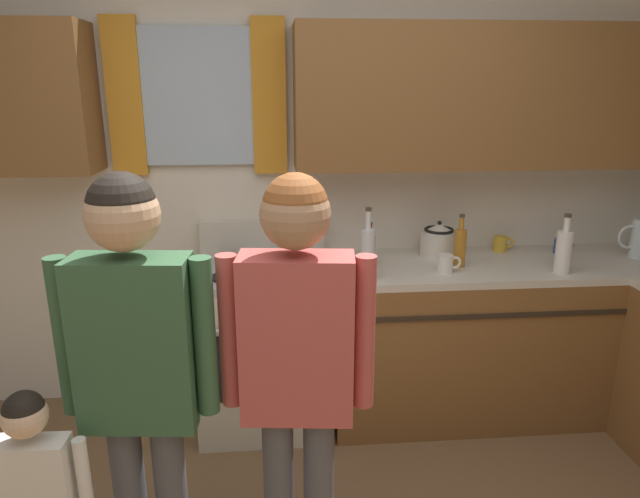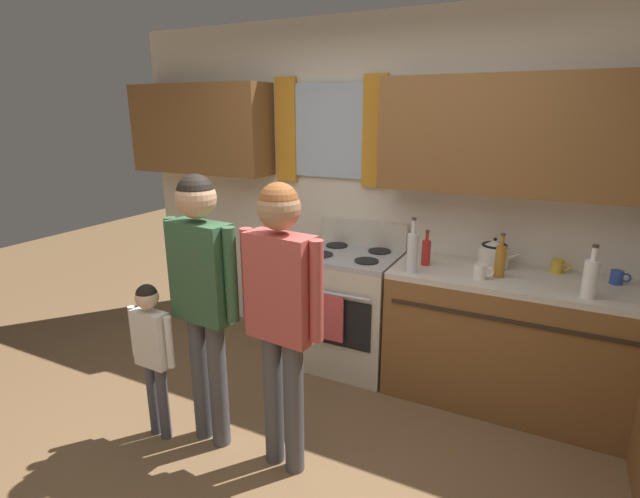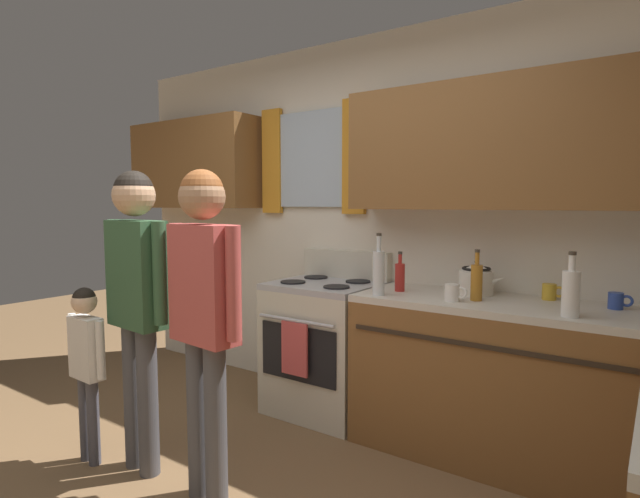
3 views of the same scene
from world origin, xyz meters
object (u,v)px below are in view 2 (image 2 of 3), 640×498
at_px(mug_ceramic_white, 481,271).
at_px(stovetop_kettle, 494,254).
at_px(mug_mustard_yellow, 558,266).
at_px(bottle_tall_clear, 412,252).
at_px(mug_cobalt_blue, 617,277).
at_px(stove_oven, 350,307).
at_px(bottle_oil_amber, 500,260).
at_px(adult_holding_child, 202,282).
at_px(small_child, 152,344).
at_px(bottle_milk_white, 590,278).
at_px(bottle_sauce_red, 426,252).
at_px(adult_in_plaid, 281,298).

height_order(mug_ceramic_white, stovetop_kettle, stovetop_kettle).
xyz_separation_m(mug_mustard_yellow, stovetop_kettle, (-0.39, -0.07, 0.05)).
distance_m(bottle_tall_clear, mug_cobalt_blue, 1.24).
distance_m(stove_oven, mug_ceramic_white, 1.07).
bearing_deg(stovetop_kettle, stove_oven, -172.46).
bearing_deg(bottle_oil_amber, stovetop_kettle, 107.56).
distance_m(mug_ceramic_white, adult_holding_child, 1.70).
height_order(bottle_oil_amber, adult_holding_child, adult_holding_child).
distance_m(bottle_oil_amber, mug_cobalt_blue, 0.69).
xyz_separation_m(mug_cobalt_blue, small_child, (-2.39, -1.46, -0.33)).
bearing_deg(mug_cobalt_blue, bottle_milk_white, -116.86).
xyz_separation_m(bottle_sauce_red, adult_in_plaid, (-0.44, -1.19, 0.01)).
bearing_deg(mug_ceramic_white, stove_oven, 171.09).
distance_m(stovetop_kettle, small_child, 2.26).
distance_m(stove_oven, adult_in_plaid, 1.33).
relative_size(adult_holding_child, adult_in_plaid, 1.01).
relative_size(bottle_tall_clear, small_child, 0.37).
distance_m(bottle_tall_clear, mug_mustard_yellow, 0.96).
xyz_separation_m(mug_cobalt_blue, adult_in_plaid, (-1.58, -1.34, 0.06)).
bearing_deg(mug_cobalt_blue, mug_ceramic_white, -160.23).
distance_m(mug_ceramic_white, adult_in_plaid, 1.34).
bearing_deg(adult_holding_child, mug_ceramic_white, 39.08).
bearing_deg(adult_holding_child, bottle_sauce_red, 51.85).
xyz_separation_m(bottle_tall_clear, adult_holding_child, (-0.90, -1.00, -0.03)).
xyz_separation_m(stove_oven, adult_in_plaid, (0.13, -1.21, 0.54)).
bearing_deg(bottle_sauce_red, bottle_oil_amber, -3.66).
distance_m(bottle_oil_amber, adult_holding_child, 1.84).
height_order(stove_oven, bottle_sauce_red, bottle_sauce_red).
bearing_deg(bottle_tall_clear, adult_in_plaid, -111.71).
distance_m(adult_holding_child, small_child, 0.51).
bearing_deg(stove_oven, bottle_oil_amber, -3.04).
bearing_deg(mug_mustard_yellow, bottle_oil_amber, -142.59).
distance_m(bottle_milk_white, small_child, 2.53).
bearing_deg(mug_cobalt_blue, stove_oven, -175.80).
bearing_deg(mug_mustard_yellow, stovetop_kettle, -170.01).
xyz_separation_m(mug_cobalt_blue, adult_holding_child, (-2.08, -1.35, 0.07)).
bearing_deg(stovetop_kettle, bottle_oil_amber, -72.44).
height_order(adult_holding_child, adult_in_plaid, adult_holding_child).
bearing_deg(stove_oven, stovetop_kettle, 7.54).
relative_size(bottle_oil_amber, mug_cobalt_blue, 2.49).
bearing_deg(adult_holding_child, stove_oven, 73.01).
bearing_deg(mug_ceramic_white, mug_cobalt_blue, 19.77).
height_order(bottle_milk_white, stovetop_kettle, bottle_milk_white).
distance_m(mug_ceramic_white, mug_mustard_yellow, 0.56).
relative_size(stovetop_kettle, adult_holding_child, 0.17).
bearing_deg(bottle_milk_white, mug_ceramic_white, 174.34).
bearing_deg(mug_mustard_yellow, bottle_sauce_red, -164.57).
relative_size(adult_in_plaid, small_child, 1.62).
bearing_deg(adult_in_plaid, bottle_oil_amber, 51.49).
bearing_deg(mug_cobalt_blue, adult_holding_child, -147.12).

